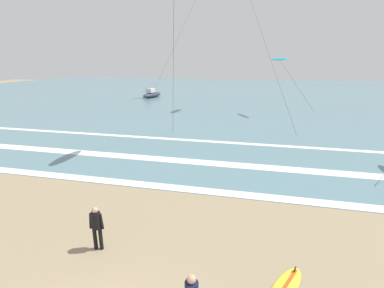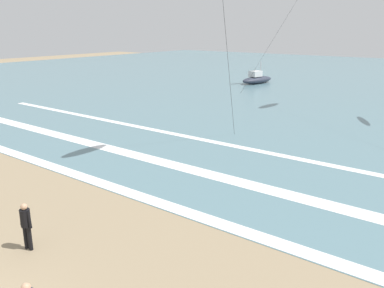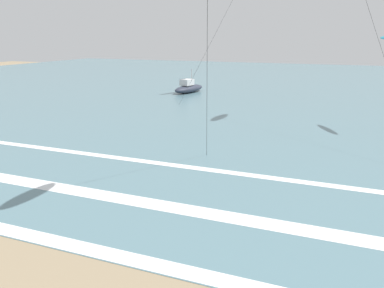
# 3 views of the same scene
# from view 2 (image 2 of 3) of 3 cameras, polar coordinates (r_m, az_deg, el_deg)

# --- Properties ---
(wave_foam_shoreline) EXTENTS (38.29, 0.70, 0.01)m
(wave_foam_shoreline) POSITION_cam_2_polar(r_m,az_deg,el_deg) (15.18, 2.92, -10.81)
(wave_foam_shoreline) COLOR white
(wave_foam_shoreline) RESTS_ON ocean_surface
(wave_foam_mid_break) EXTENTS (48.22, 0.97, 0.01)m
(wave_foam_mid_break) POSITION_cam_2_polar(r_m,az_deg,el_deg) (19.47, 3.40, -4.55)
(wave_foam_mid_break) COLOR white
(wave_foam_mid_break) RESTS_ON ocean_surface
(wave_foam_outer_break) EXTENTS (54.97, 0.57, 0.01)m
(wave_foam_outer_break) POSITION_cam_2_polar(r_m,az_deg,el_deg) (22.70, 14.46, -1.99)
(wave_foam_outer_break) COLOR white
(wave_foam_outer_break) RESTS_ON ocean_surface
(surfer_foreground_main) EXTENTS (0.52, 0.32, 1.60)m
(surfer_foreground_main) POSITION_cam_2_polar(r_m,az_deg,el_deg) (14.04, -22.44, -10.19)
(surfer_foreground_main) COLOR black
(surfer_foreground_main) RESTS_ON ground
(offshore_boat) EXTENTS (2.65, 5.43, 2.70)m
(offshore_boat) POSITION_cam_2_polar(r_m,az_deg,el_deg) (52.26, 9.16, 9.05)
(offshore_boat) COLOR #2D3342
(offshore_boat) RESTS_ON ground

